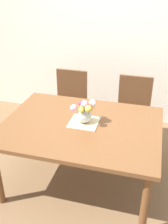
% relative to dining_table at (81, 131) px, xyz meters
% --- Properties ---
extents(ground_plane, '(12.00, 12.00, 0.00)m').
position_rel_dining_table_xyz_m(ground_plane, '(0.00, 0.00, -0.65)').
color(ground_plane, brown).
extents(back_wall, '(7.00, 0.10, 2.80)m').
position_rel_dining_table_xyz_m(back_wall, '(0.00, 1.60, 0.75)').
color(back_wall, silver).
rests_on(back_wall, ground_plane).
extents(dining_table, '(1.55, 1.16, 0.73)m').
position_rel_dining_table_xyz_m(dining_table, '(0.00, 0.00, 0.00)').
color(dining_table, brown).
rests_on(dining_table, ground_plane).
extents(chair_left, '(0.42, 0.42, 0.90)m').
position_rel_dining_table_xyz_m(chair_left, '(-0.43, 0.92, -0.13)').
color(chair_left, brown).
rests_on(chair_left, ground_plane).
extents(chair_right, '(0.42, 0.42, 0.90)m').
position_rel_dining_table_xyz_m(chair_right, '(0.43, 0.92, -0.13)').
color(chair_right, brown).
rests_on(chair_right, ground_plane).
extents(placemat, '(0.28, 0.28, 0.01)m').
position_rel_dining_table_xyz_m(placemat, '(0.02, 0.04, 0.08)').
color(placemat, '#CCB789').
rests_on(placemat, dining_table).
extents(flower_vase, '(0.24, 0.22, 0.25)m').
position_rel_dining_table_xyz_m(flower_vase, '(0.03, 0.04, 0.21)').
color(flower_vase, silver).
rests_on(flower_vase, placemat).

